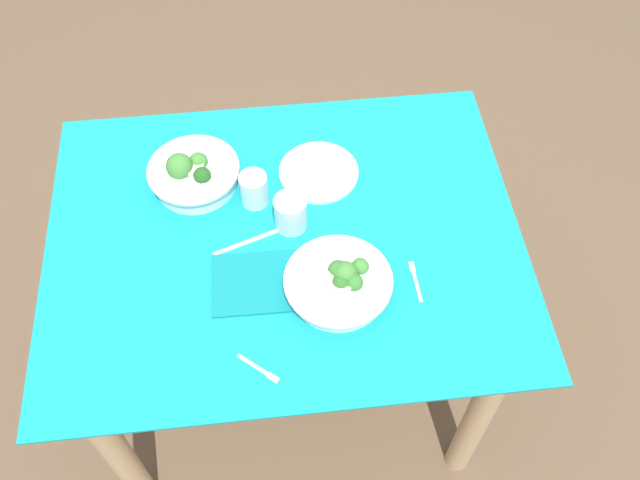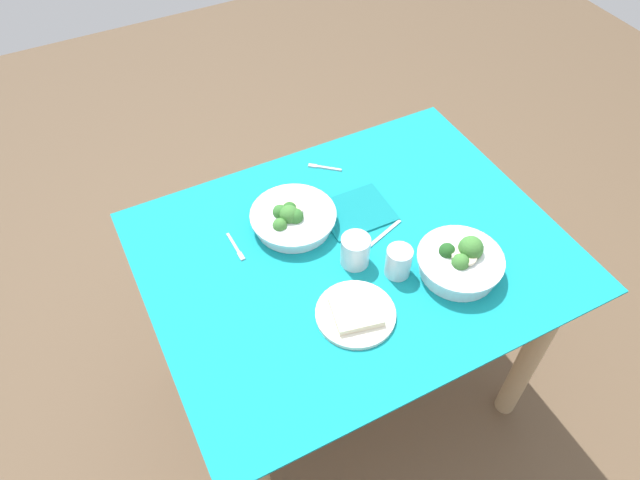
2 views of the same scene
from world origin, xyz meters
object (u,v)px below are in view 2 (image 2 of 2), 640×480
object	(u,v)px
bread_side_plate	(356,313)
broccoli_bowl_near	(292,218)
broccoli_bowl_far	(460,262)
water_glass_center	(355,251)
napkin_folded_upper	(356,212)
fork_by_far_bowl	(323,167)
water_glass_side	(398,262)
table_knife_left	(379,238)
fork_by_near_bowl	(236,248)

from	to	relation	value
bread_side_plate	broccoli_bowl_near	bearing A→B (deg)	-88.59
broccoli_bowl_far	water_glass_center	bearing A→B (deg)	-33.80
water_glass_center	napkin_folded_upper	distance (m)	0.19
broccoli_bowl_far	fork_by_far_bowl	xyz separation A→B (m)	(0.13, -0.54, -0.04)
water_glass_side	napkin_folded_upper	world-z (taller)	water_glass_side
broccoli_bowl_far	napkin_folded_upper	world-z (taller)	broccoli_bowl_far
water_glass_center	table_knife_left	distance (m)	0.12
water_glass_side	fork_by_far_bowl	bearing A→B (deg)	-91.91
fork_by_near_bowl	water_glass_center	bearing A→B (deg)	52.78
broccoli_bowl_far	water_glass_center	size ratio (longest dim) A/B	2.53
bread_side_plate	water_glass_side	bearing A→B (deg)	-157.23
broccoli_bowl_near	bread_side_plate	bearing A→B (deg)	91.41
fork_by_far_bowl	napkin_folded_upper	bearing A→B (deg)	129.11
table_knife_left	bread_side_plate	bearing A→B (deg)	27.23
water_glass_center	water_glass_side	size ratio (longest dim) A/B	1.03
bread_side_plate	napkin_folded_upper	world-z (taller)	bread_side_plate
water_glass_center	fork_by_near_bowl	bearing A→B (deg)	-35.32
broccoli_bowl_near	fork_by_far_bowl	size ratio (longest dim) A/B	2.78
water_glass_side	napkin_folded_upper	distance (m)	0.25
fork_by_near_bowl	broccoli_bowl_far	bearing A→B (deg)	53.47
fork_by_near_bowl	napkin_folded_upper	distance (m)	0.37
fork_by_far_bowl	fork_by_near_bowl	distance (m)	0.42
broccoli_bowl_far	fork_by_near_bowl	world-z (taller)	broccoli_bowl_far
fork_by_far_bowl	bread_side_plate	bearing A→B (deg)	111.05
water_glass_center	water_glass_side	xyz separation A→B (m)	(-0.08, 0.09, -0.00)
water_glass_center	fork_by_far_bowl	distance (m)	0.40
fork_by_far_bowl	fork_by_near_bowl	world-z (taller)	same
water_glass_center	fork_by_far_bowl	world-z (taller)	water_glass_center
bread_side_plate	water_glass_side	size ratio (longest dim) A/B	2.32
water_glass_center	napkin_folded_upper	world-z (taller)	water_glass_center
broccoli_bowl_near	water_glass_side	bearing A→B (deg)	121.99
bread_side_plate	fork_by_near_bowl	world-z (taller)	bread_side_plate
bread_side_plate	fork_by_far_bowl	distance (m)	0.57
broccoli_bowl_near	bread_side_plate	distance (m)	0.36
fork_by_near_bowl	table_knife_left	bearing A→B (deg)	66.12
broccoli_bowl_far	fork_by_far_bowl	bearing A→B (deg)	-75.98
broccoli_bowl_far	broccoli_bowl_near	world-z (taller)	broccoli_bowl_far
fork_by_near_bowl	table_knife_left	distance (m)	0.41
water_glass_side	napkin_folded_upper	bearing A→B (deg)	-92.77
water_glass_center	broccoli_bowl_near	bearing A→B (deg)	-64.90
broccoli_bowl_far	bread_side_plate	xyz separation A→B (m)	(0.32, -0.00, -0.03)
napkin_folded_upper	bread_side_plate	bearing A→B (deg)	60.28
bread_side_plate	napkin_folded_upper	xyz separation A→B (m)	(-0.18, -0.32, -0.01)
water_glass_side	fork_by_near_bowl	distance (m)	0.46
fork_by_near_bowl	table_knife_left	xyz separation A→B (m)	(-0.38, 0.15, -0.00)
fork_by_far_bowl	fork_by_near_bowl	bearing A→B (deg)	66.68
fork_by_near_bowl	broccoli_bowl_near	bearing A→B (deg)	90.14
broccoli_bowl_far	napkin_folded_upper	size ratio (longest dim) A/B	1.14
broccoli_bowl_near	table_knife_left	bearing A→B (deg)	141.26
broccoli_bowl_far	bread_side_plate	world-z (taller)	broccoli_bowl_far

